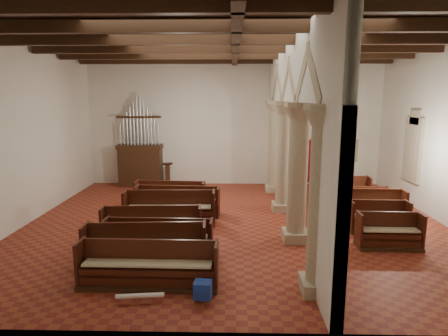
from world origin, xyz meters
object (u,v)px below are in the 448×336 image
(pipe_organ, at_px, (140,158))
(processional_banner, at_px, (349,177))
(lectern, at_px, (168,176))
(nave_pew_0, at_px, (148,272))
(aisle_pew_0, at_px, (389,236))

(pipe_organ, relative_size, processional_banner, 1.65)
(pipe_organ, distance_m, lectern, 1.58)
(lectern, height_order, nave_pew_0, lectern)
(lectern, height_order, processional_banner, processional_banner)
(lectern, xyz_separation_m, nave_pew_0, (1.23, -9.72, -0.15))
(processional_banner, distance_m, nave_pew_0, 10.57)
(processional_banner, relative_size, aisle_pew_0, 1.50)
(nave_pew_0, bearing_deg, pipe_organ, 105.45)
(lectern, relative_size, processional_banner, 0.45)
(nave_pew_0, bearing_deg, processional_banner, 50.38)
(lectern, distance_m, processional_banner, 8.29)
(processional_banner, relative_size, nave_pew_0, 0.85)
(aisle_pew_0, bearing_deg, lectern, 137.20)
(pipe_organ, distance_m, aisle_pew_0, 11.63)
(processional_banner, height_order, aisle_pew_0, processional_banner)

